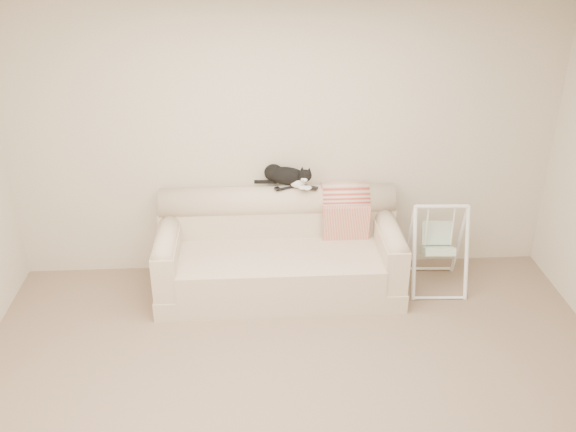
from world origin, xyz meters
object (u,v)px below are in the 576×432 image
object	(u,v)px
sofa	(279,253)
baby_swing	(437,245)
tuxedo_cat	(287,176)
remote_a	(284,187)
remote_b	(309,187)

from	to	relation	value
sofa	baby_swing	bearing A→B (deg)	-2.69
tuxedo_cat	baby_swing	bearing A→B (deg)	-13.70
remote_a	tuxedo_cat	size ratio (longest dim) A/B	0.35
tuxedo_cat	sofa	bearing A→B (deg)	-108.13
sofa	remote_a	bearing A→B (deg)	74.08
remote_a	baby_swing	distance (m)	1.50
remote_b	baby_swing	bearing A→B (deg)	-13.52
remote_a	baby_swing	xyz separation A→B (m)	(1.39, -0.29, -0.49)
remote_b	baby_swing	world-z (taller)	remote_b
remote_b	sofa	bearing A→B (deg)	-143.32
remote_a	remote_b	world-z (taller)	remote_a
sofa	remote_b	size ratio (longest dim) A/B	12.72
remote_a	tuxedo_cat	distance (m)	0.11
sofa	baby_swing	distance (m)	1.45
baby_swing	remote_a	bearing A→B (deg)	168.39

